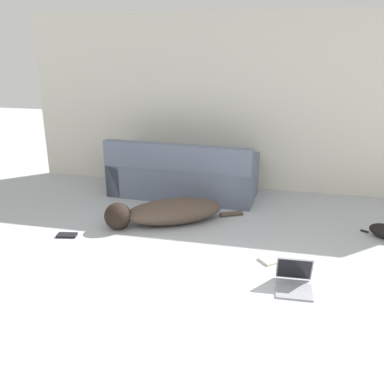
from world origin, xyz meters
TOP-DOWN VIEW (x-y plane):
  - ground_plane at (0.00, 0.00)m, footprint 20.00×20.00m
  - wall_back at (0.00, 3.81)m, footprint 6.54×0.06m
  - couch at (-0.87, 3.26)m, footprint 2.06×0.90m
  - dog at (-0.82, 2.26)m, footprint 1.59×1.03m
  - laptop_open at (0.69, 1.17)m, footprint 0.34×0.37m
  - book_black at (-1.81, 1.66)m, footprint 0.23×0.15m
  - book_cream at (0.43, 1.57)m, footprint 0.21×0.21m

SIDE VIEW (x-z plane):
  - ground_plane at x=0.00m, z-range 0.00..0.00m
  - book_black at x=-1.81m, z-range 0.00..0.02m
  - book_cream at x=0.43m, z-range 0.00..0.02m
  - laptop_open at x=0.69m, z-range -0.05..0.21m
  - dog at x=-0.82m, z-range -0.01..0.30m
  - couch at x=-0.87m, z-range -0.12..0.68m
  - wall_back at x=0.00m, z-range 0.00..2.47m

